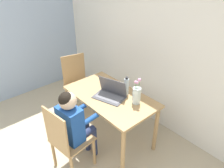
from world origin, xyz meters
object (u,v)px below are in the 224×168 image
at_px(laptop, 110,93).
at_px(flower_vase, 137,95).
at_px(water_bottle, 126,87).
at_px(chair_occupied, 67,140).
at_px(person_seated, 74,121).
at_px(chair_spare, 77,83).

bearing_deg(laptop, flower_vase, 7.39).
bearing_deg(water_bottle, flower_vase, -10.37).
xyz_separation_m(chair_occupied, person_seated, (-0.01, 0.12, 0.20)).
distance_m(chair_occupied, chair_spare, 1.29).
height_order(flower_vase, water_bottle, flower_vase).
relative_size(chair_occupied, flower_vase, 2.65).
bearing_deg(chair_occupied, flower_vase, -113.97).
bearing_deg(chair_occupied, chair_spare, -45.63).
xyz_separation_m(chair_spare, flower_vase, (1.26, 0.03, 0.37)).
relative_size(chair_occupied, laptop, 2.10).
xyz_separation_m(chair_spare, laptop, (0.96, -0.11, 0.31)).
distance_m(chair_spare, person_seated, 1.22).
xyz_separation_m(laptop, flower_vase, (0.31, 0.14, 0.06)).
height_order(chair_occupied, laptop, laptop).
xyz_separation_m(flower_vase, water_bottle, (-0.21, 0.04, 0.00)).
bearing_deg(flower_vase, chair_occupied, -106.91).
bearing_deg(flower_vase, water_bottle, 169.63).
bearing_deg(chair_spare, chair_occupied, -115.88).
bearing_deg(chair_occupied, water_bottle, -99.97).
height_order(person_seated, laptop, person_seated).
bearing_deg(laptop, water_bottle, 44.34).
bearing_deg(water_bottle, laptop, -118.21).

